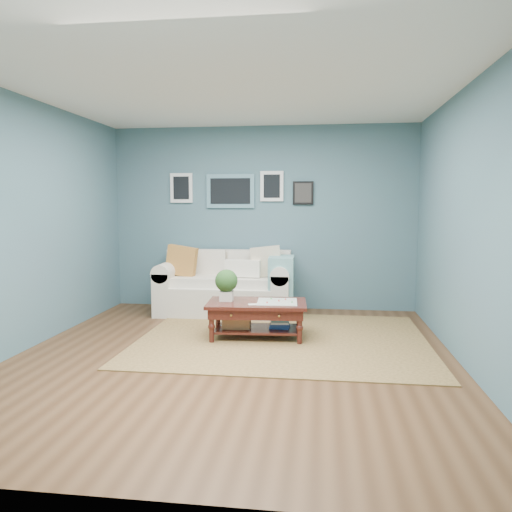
# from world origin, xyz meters

# --- Properties ---
(room_shell) EXTENTS (5.00, 5.02, 2.70)m
(room_shell) POSITION_xyz_m (-0.01, 0.06, 1.36)
(room_shell) COLOR brown
(room_shell) RESTS_ON ground
(area_rug) EXTENTS (3.28, 2.62, 0.01)m
(area_rug) POSITION_xyz_m (0.45, 0.73, 0.01)
(area_rug) COLOR brown
(area_rug) RESTS_ON ground
(loveseat) EXTENTS (1.93, 0.88, 0.99)m
(loveseat) POSITION_xyz_m (-0.39, 2.03, 0.40)
(loveseat) COLOR white
(loveseat) RESTS_ON ground
(coffee_table) EXTENTS (1.18, 0.74, 0.80)m
(coffee_table) POSITION_xyz_m (0.08, 0.77, 0.35)
(coffee_table) COLOR #330E0E
(coffee_table) RESTS_ON ground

